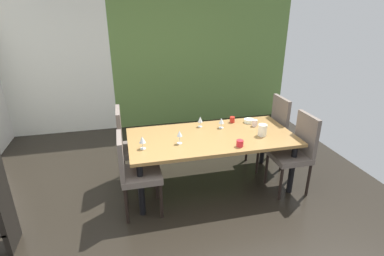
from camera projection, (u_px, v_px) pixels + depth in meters
name	position (u px, v px, depth m)	size (l,w,h in m)	color
ground_plane	(188.00, 214.00, 3.47)	(5.40, 5.91, 0.02)	black
back_panel_interior	(54.00, 63.00, 5.20)	(1.95, 0.10, 2.61)	silver
garden_window_panel	(203.00, 57.00, 5.79)	(3.46, 0.10, 2.61)	#577639
dining_table	(212.00, 141.00, 3.78)	(2.07, 1.00, 0.71)	olive
chair_right_far	(272.00, 129.00, 4.32)	(0.44, 0.44, 1.04)	#635850
chair_right_near	(296.00, 149.00, 3.73)	(0.44, 0.44, 1.01)	#635850
chair_left_far	(130.00, 143.00, 3.88)	(0.44, 0.44, 1.05)	#635850
chair_left_near	(134.00, 170.00, 3.30)	(0.44, 0.44, 0.96)	#635850
wine_glass_near_window	(200.00, 120.00, 3.99)	(0.06, 0.06, 0.15)	silver
wine_glass_north	(179.00, 134.00, 3.50)	(0.06, 0.06, 0.16)	silver
wine_glass_left	(221.00, 121.00, 3.96)	(0.07, 0.07, 0.14)	silver
wine_glass_front	(142.00, 140.00, 3.38)	(0.08, 0.08, 0.15)	silver
serving_bowl_west	(249.00, 121.00, 4.16)	(0.14, 0.14, 0.05)	white
cup_south	(255.00, 123.00, 4.04)	(0.07, 0.07, 0.09)	silver
cup_corner	(232.00, 120.00, 4.17)	(0.07, 0.07, 0.08)	red
cup_rear	(240.00, 143.00, 3.46)	(0.08, 0.08, 0.08)	red
pitcher_right	(263.00, 130.00, 3.74)	(0.12, 0.11, 0.15)	white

